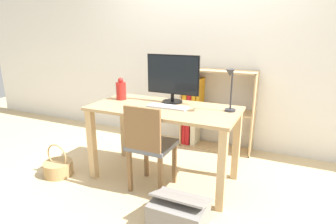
{
  "coord_description": "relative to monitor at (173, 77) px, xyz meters",
  "views": [
    {
      "loc": [
        1.15,
        -2.42,
        1.51
      ],
      "look_at": [
        0.0,
        0.1,
        0.7
      ],
      "focal_mm": 30.0,
      "sensor_mm": 36.0,
      "label": 1
    }
  ],
  "objects": [
    {
      "name": "chair",
      "position": [
        -0.03,
        -0.48,
        -0.57
      ],
      "size": [
        0.4,
        0.4,
        0.87
      ],
      "rotation": [
        0.0,
        0.0,
        0.06
      ],
      "color": "slate",
      "rests_on": "ground_plane"
    },
    {
      "name": "keyboard",
      "position": [
        0.04,
        -0.21,
        -0.26
      ],
      "size": [
        0.41,
        0.14,
        0.02
      ],
      "color": "#B2B2B7",
      "rests_on": "desk"
    },
    {
      "name": "basket",
      "position": [
        -1.07,
        -0.63,
        -0.97
      ],
      "size": [
        0.31,
        0.31,
        0.36
      ],
      "color": "tan",
      "rests_on": "ground_plane"
    },
    {
      "name": "ground_plane",
      "position": [
        -0.0,
        -0.21,
        -1.05
      ],
      "size": [
        10.0,
        10.0,
        0.0
      ],
      "primitive_type": "plane",
      "color": "#CCB284"
    },
    {
      "name": "vase",
      "position": [
        -0.56,
        -0.12,
        -0.17
      ],
      "size": [
        0.11,
        0.11,
        0.24
      ],
      "color": "#B2231E",
      "rests_on": "desk"
    },
    {
      "name": "bookshelf",
      "position": [
        0.09,
        0.78,
        -0.56
      ],
      "size": [
        0.93,
        0.28,
        1.04
      ],
      "color": "tan",
      "rests_on": "ground_plane"
    },
    {
      "name": "storage_box",
      "position": [
        0.43,
        -0.85,
        -0.94
      ],
      "size": [
        0.44,
        0.39,
        0.29
      ],
      "color": "gray",
      "rests_on": "ground_plane"
    },
    {
      "name": "wall_back",
      "position": [
        -0.0,
        0.96,
        0.25
      ],
      "size": [
        8.0,
        0.05,
        2.6
      ],
      "color": "silver",
      "rests_on": "ground_plane"
    },
    {
      "name": "monitor",
      "position": [
        0.0,
        0.0,
        0.0
      ],
      "size": [
        0.57,
        0.21,
        0.49
      ],
      "color": "black",
      "rests_on": "desk"
    },
    {
      "name": "desk_lamp",
      "position": [
        0.63,
        -0.14,
        -0.03
      ],
      "size": [
        0.1,
        0.19,
        0.4
      ],
      "color": "#2D2D33",
      "rests_on": "desk"
    },
    {
      "name": "desk",
      "position": [
        -0.0,
        -0.21,
        -0.41
      ],
      "size": [
        1.47,
        0.71,
        0.78
      ],
      "color": "tan",
      "rests_on": "ground_plane"
    }
  ]
}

